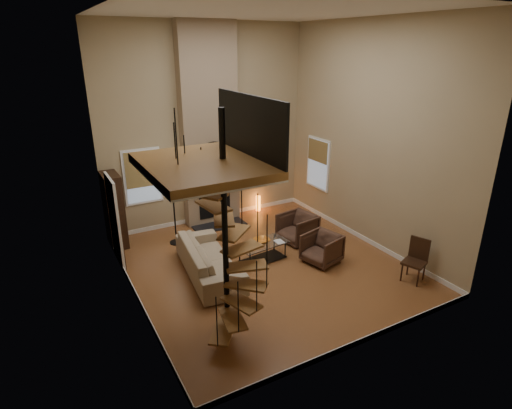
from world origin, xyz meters
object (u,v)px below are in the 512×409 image
side_chair (416,258)px  armchair_near (299,228)px  sofa (208,259)px  armchair_far (324,248)px  coffee_table (263,249)px  hutch (114,210)px  floor_lamp (173,192)px  accent_lamp (258,203)px

side_chair → armchair_near: bearing=110.9°
sofa → armchair_far: 2.76m
armchair_far → coffee_table: 1.46m
armchair_far → side_chair: size_ratio=0.82×
hutch → floor_lamp: bearing=-26.4°
sofa → armchair_near: 2.86m
armchair_near → accent_lamp: size_ratio=1.85×
hutch → armchair_near: 4.81m
accent_lamp → armchair_far: bearing=-93.4°
coffee_table → side_chair: size_ratio=1.32×
coffee_table → hutch: bearing=138.1°
hutch → sofa: hutch is taller
hutch → floor_lamp: 1.59m
side_chair → hutch: bearing=137.4°
armchair_far → side_chair: (1.26, -1.64, 0.17)m
hutch → armchair_far: (4.14, -3.32, -0.60)m
coffee_table → accent_lamp: 3.21m
floor_lamp → side_chair: floor_lamp is taller
armchair_far → floor_lamp: 3.98m
armchair_near → armchair_far: armchair_near is taller
sofa → side_chair: bearing=-114.7°
hutch → accent_lamp: hutch is taller
floor_lamp → sofa: bearing=-86.2°
hutch → sofa: (1.48, -2.57, -0.55)m
coffee_table → floor_lamp: 2.69m
hutch → side_chair: 7.35m
sofa → coffee_table: size_ratio=1.96×
hutch → coffee_table: bearing=-41.9°
armchair_near → sofa: bearing=-89.0°
armchair_far → side_chair: bearing=22.9°
sofa → armchair_near: bearing=-73.4°
hutch → coffee_table: 3.93m
coffee_table → side_chair: 3.47m
hutch → accent_lamp: (4.35, 0.27, -0.70)m
floor_lamp → accent_lamp: floor_lamp is taller
armchair_near → accent_lamp: bearing=169.6°
armchair_far → coffee_table: (-1.26, 0.74, -0.07)m
accent_lamp → armchair_near: bearing=-91.3°
armchair_far → accent_lamp: size_ratio=1.69×
armchair_far → side_chair: side_chair is taller
floor_lamp → side_chair: bearing=-46.7°
armchair_far → coffee_table: bearing=-135.2°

